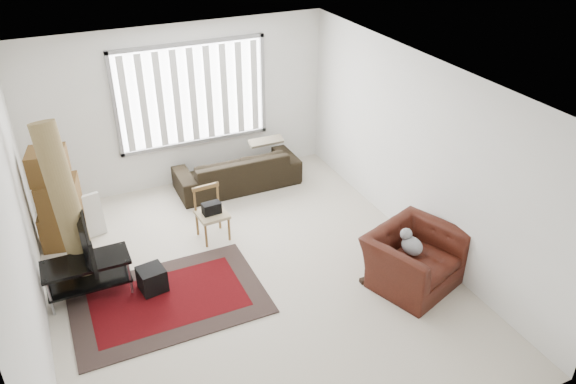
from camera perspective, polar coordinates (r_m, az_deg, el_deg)
name	(u,v)px	position (r m, az deg, el deg)	size (l,w,h in m)	color
room	(233,143)	(7.03, -5.57, 4.95)	(6.00, 6.02, 2.71)	beige
persian_rug	(169,300)	(7.35, -12.03, -10.66)	(2.36, 1.58, 0.02)	black
tv_stand	(87,271)	(7.48, -19.73, -7.53)	(1.05, 0.47, 0.53)	black
tv	(81,245)	(7.26, -20.25, -5.08)	(0.85, 0.11, 0.49)	black
subwoofer	(152,279)	(7.45, -13.64, -8.59)	(0.32, 0.32, 0.32)	black
moving_boxes	(59,202)	(8.47, -22.28, -0.92)	(0.69, 0.65, 1.47)	brown
white_flatpack	(85,217)	(8.67, -19.91, -2.45)	(0.51, 0.07, 0.65)	silver
rolled_rug	(66,206)	(7.51, -21.59, -1.30)	(0.32, 0.32, 2.14)	olive
sofa	(237,165)	(9.48, -5.20, 2.75)	(2.07, 0.90, 0.80)	black
side_chair	(211,211)	(8.16, -7.79, -1.95)	(0.45, 0.45, 0.79)	#988664
armchair	(414,255)	(7.41, 12.71, -6.29)	(1.40, 1.31, 0.84)	#3D140C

